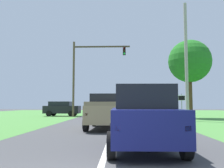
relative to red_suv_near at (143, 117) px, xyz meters
name	(u,v)px	position (x,y,z in m)	size (l,w,h in m)	color
ground_plane	(114,126)	(-1.14, 8.76, -1.02)	(120.00, 120.00, 0.00)	#424244
lane_centre_stripe	(101,167)	(-1.14, -2.24, -1.02)	(0.16, 43.70, 0.01)	white
red_suv_near	(143,117)	(0.00, 0.00, 0.00)	(2.19, 4.43, 1.97)	navy
pickup_truck_lead	(108,111)	(-1.45, 6.53, -0.01)	(2.41, 5.21, 2.00)	tan
traffic_light	(87,68)	(-4.56, 20.06, 4.58)	(6.60, 0.40, 8.68)	brown
keep_moving_sign	(182,104)	(4.35, 12.68, 0.45)	(0.60, 0.09, 2.30)	gray
oak_tree_right	(190,61)	(6.57, 17.89, 4.89)	(4.45, 4.45, 8.17)	#4C351E
crossing_suv_far	(62,108)	(-7.84, 21.87, -0.09)	(4.34, 2.14, 1.77)	black
utility_pole_right	(186,61)	(5.08, 13.66, 4.20)	(0.28, 0.28, 10.45)	#9E998E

